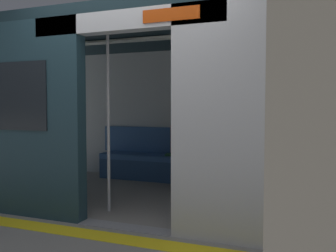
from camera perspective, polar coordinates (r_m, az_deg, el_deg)
ground_plane at (r=3.91m, az=-6.55°, el=-15.53°), size 60.00×60.00×0.00m
platform_edge_strip at (r=3.66m, az=-8.83°, el=-16.82°), size 8.00×0.24×0.01m
train_car at (r=4.87m, az=-0.62°, el=6.53°), size 6.40×2.80×2.31m
bench_seat at (r=5.90m, az=3.87°, el=-5.81°), size 3.27×0.44×0.43m
person_seated at (r=5.84m, az=2.94°, el=-2.70°), size 0.55×0.70×1.16m
handbag at (r=5.87m, az=6.82°, el=-4.06°), size 0.26×0.15×0.17m
book at (r=6.06m, az=0.36°, el=-4.49°), size 0.19×0.25×0.03m
grab_pole_door at (r=4.32m, az=-9.33°, el=0.94°), size 0.04×0.04×2.17m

